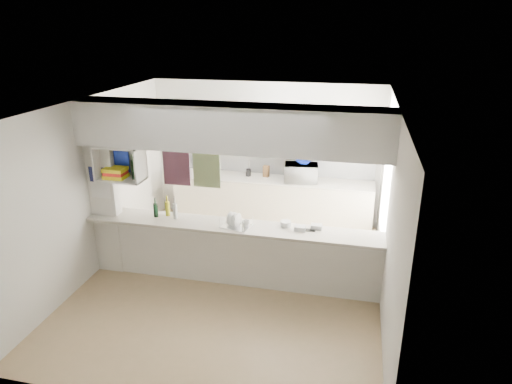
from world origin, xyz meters
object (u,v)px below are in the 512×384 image
(microwave, at_px, (301,173))
(bowl, at_px, (304,162))
(wine_bottles, at_px, (166,209))
(dish_rack, at_px, (236,221))

(microwave, distance_m, bowl, 0.20)
(microwave, distance_m, wine_bottles, 2.62)
(wine_bottles, bearing_deg, microwave, 49.68)
(bowl, distance_m, wine_bottles, 2.68)
(wine_bottles, bearing_deg, dish_rack, -5.52)
(dish_rack, relative_size, wine_bottles, 1.25)
(dish_rack, distance_m, wine_bottles, 1.07)
(bowl, bearing_deg, dish_rack, -107.09)
(microwave, height_order, wine_bottles, wine_bottles)
(bowl, relative_size, dish_rack, 0.59)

